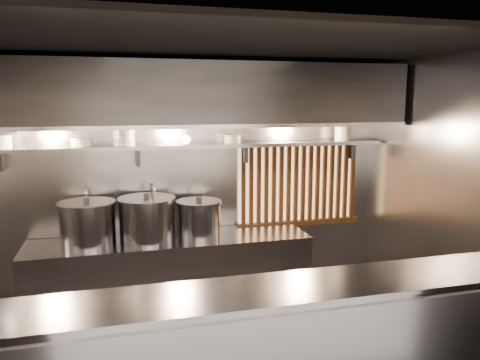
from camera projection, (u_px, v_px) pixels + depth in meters
name	position (u px, v px, depth m)	size (l,w,h in m)	color
ceiling	(219.00, 45.00, 3.71)	(4.50, 4.50, 0.00)	black
wall_back	(192.00, 186.00, 5.38)	(4.50, 4.50, 0.00)	gray
wall_right	(447.00, 202.00, 4.52)	(3.00, 3.00, 0.00)	gray
cooking_bench	(171.00, 278.00, 5.11)	(3.00, 0.70, 0.90)	#95959A
bowl_shelf	(194.00, 146.00, 5.12)	(4.40, 0.34, 0.04)	#95959A
exhaust_hood	(196.00, 95.00, 4.82)	(4.40, 0.81, 0.65)	#2D2D30
wood_screen	(299.00, 183.00, 5.66)	(1.56, 0.09, 1.04)	#E9A869
faucet_left	(87.00, 202.00, 4.97)	(0.04, 0.30, 0.50)	silver
faucet_right	(153.00, 198.00, 5.15)	(0.04, 0.30, 0.50)	silver
pendant_bulb	(186.00, 139.00, 4.97)	(0.09, 0.09, 0.19)	#2D2D30
stock_pot_left	(88.00, 223.00, 4.81)	(0.63, 0.63, 0.49)	#95959A
stock_pot_mid	(147.00, 219.00, 4.95)	(0.67, 0.67, 0.50)	#95959A
stock_pot_right	(199.00, 218.00, 5.10)	(0.61, 0.61, 0.44)	#95959A
bowl_stack_0	(2.00, 142.00, 4.62)	(0.20, 0.20, 0.13)	white
bowl_stack_1	(81.00, 142.00, 4.82)	(0.22, 0.22, 0.09)	white
bowl_stack_2	(124.00, 138.00, 4.92)	(0.23, 0.23, 0.17)	white
bowl_stack_3	(232.00, 139.00, 5.22)	(0.20, 0.20, 0.09)	white
bowl_stack_4	(343.00, 133.00, 5.56)	(0.21, 0.21, 0.17)	white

